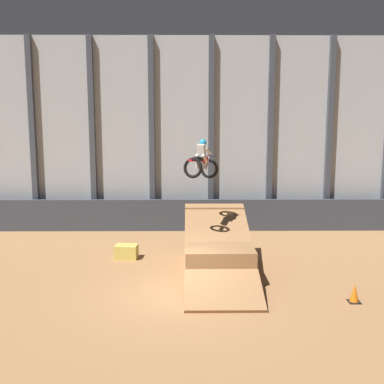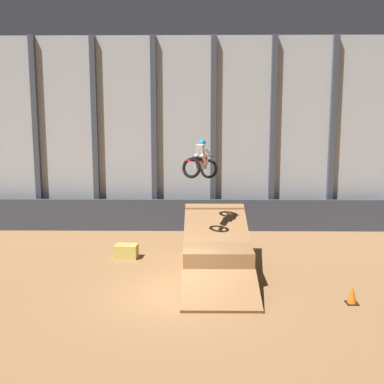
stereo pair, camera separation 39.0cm
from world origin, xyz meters
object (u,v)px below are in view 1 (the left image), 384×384
object	(u,v)px
dirt_ramp	(217,249)
traffic_cone_near_ramp	(354,294)
hay_bale_trackside	(126,252)
rider_bike_solo	(202,162)

from	to	relation	value
dirt_ramp	traffic_cone_near_ramp	size ratio (longest dim) A/B	10.69
hay_bale_trackside	rider_bike_solo	bearing A→B (deg)	-25.35
dirt_ramp	hay_bale_trackside	distance (m)	3.87
rider_bike_solo	traffic_cone_near_ramp	bearing A→B (deg)	-7.21
dirt_ramp	hay_bale_trackside	bearing A→B (deg)	160.26
dirt_ramp	hay_bale_trackside	xyz separation A→B (m)	(-3.61, 1.30, -0.46)
dirt_ramp	traffic_cone_near_ramp	distance (m)	5.24
dirt_ramp	hay_bale_trackside	size ratio (longest dim) A/B	6.58
traffic_cone_near_ramp	hay_bale_trackside	distance (m)	8.93
rider_bike_solo	dirt_ramp	bearing A→B (deg)	39.94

